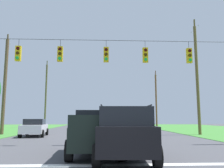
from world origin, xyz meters
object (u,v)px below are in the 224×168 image
Objects in this scene: utility_pole_far_right at (156,99)px; overhead_signal_span at (104,78)px; pickup_truck at (96,132)px; suv_black at (124,132)px; utility_pole_mid_right at (197,77)px; distant_car_crossing_white at (35,127)px; utility_pole_mid_left at (5,84)px; utility_pole_far_left at (46,94)px.

overhead_signal_span is at bearing -110.04° from utility_pole_far_right.
pickup_truck is 1.94m from suv_black.
pickup_truck is 15.91m from utility_pole_mid_right.
distant_car_crossing_white is 0.44× the size of utility_pole_mid_left.
utility_pole_mid_right is at bearing -3.53° from utility_pole_mid_left.
utility_pole_far_right is (-0.17, 16.95, -0.80)m from utility_pole_mid_right.
utility_pole_mid_left is at bearing 176.47° from utility_pole_mid_right.
distant_car_crossing_white is 19.60m from utility_pole_far_left.
utility_pole_far_right is at bearing 90.56° from utility_pole_mid_right.
utility_pole_mid_right is (8.59, 13.28, 4.56)m from suv_black.
pickup_truck reaches higher than distant_car_crossing_white.
utility_pole_far_left reaches higher than utility_pole_mid_left.
suv_black is 0.48× the size of utility_pole_mid_left.
distant_car_crossing_white is at bearing -175.99° from utility_pole_mid_right.
distant_car_crossing_white is at bearing -130.16° from utility_pole_far_right.
utility_pole_mid_left reaches higher than utility_pole_far_right.
overhead_signal_span is 3.38× the size of pickup_truck.
utility_pole_far_right is (8.42, 30.22, 3.76)m from suv_black.
utility_pole_mid_right reaches higher than distant_car_crossing_white.
pickup_truck is at bearing 125.73° from suv_black.
utility_pole_far_right is (9.55, 28.65, 3.85)m from pickup_truck.
pickup_truck is 0.54× the size of utility_pole_mid_left.
pickup_truck is 31.03m from utility_pole_far_left.
utility_pole_far_right is 18.66m from utility_pole_far_left.
utility_pole_mid_right is at bearing 41.33° from overhead_signal_span.
pickup_truck is at bearing -61.97° from distant_car_crossing_white.
utility_pole_far_right is (15.21, 18.02, 4.03)m from distant_car_crossing_white.
utility_pole_far_left is (-3.42, 18.67, 4.88)m from distant_car_crossing_white.
overhead_signal_span is 1.90× the size of utility_pole_far_right.
suv_black is 0.42× the size of utility_pole_mid_right.
suv_black is at bearing -53.93° from utility_pole_mid_left.
overhead_signal_span reaches higher than suv_black.
utility_pole_far_right is at bearing 49.84° from distant_car_crossing_white.
utility_pole_mid_left reaches higher than overhead_signal_span.
utility_pole_mid_right reaches higher than utility_pole_mid_left.
utility_pole_far_right reaches higher than overhead_signal_span.
distant_car_crossing_white is at bearing 130.17° from overhead_signal_span.
distant_car_crossing_white is at bearing 119.09° from suv_black.
suv_black reaches higher than pickup_truck.
utility_pole_mid_right reaches higher than pickup_truck.
utility_pole_far_right is at bearing 39.75° from utility_pole_mid_left.
utility_pole_mid_left is at bearing 136.10° from overhead_signal_span.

